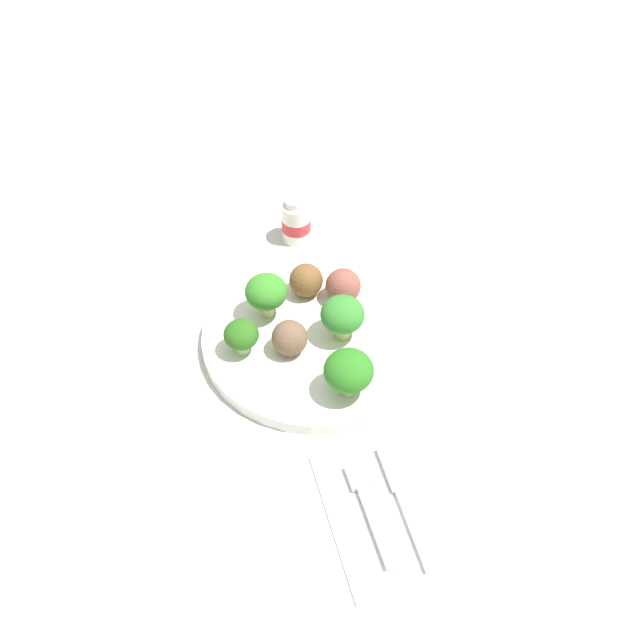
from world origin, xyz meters
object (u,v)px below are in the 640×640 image
plate (320,336)px  broccoli_floret_mid_right (240,333)px  broccoli_floret_far_rim (266,292)px  knife (404,499)px  broccoli_floret_front_left (342,315)px  fork (370,507)px  napkin (389,512)px  yogurt_bottle (296,221)px  meatball_mid_left (343,286)px  broccoli_floret_back_right (346,372)px  meatball_back_left (290,338)px  meatball_mid_right (306,280)px

plate → broccoli_floret_mid_right: size_ratio=6.46×
broccoli_floret_far_rim → knife: bearing=-168.3°
broccoli_floret_front_left → fork: size_ratio=0.46×
napkin → yogurt_bottle: yogurt_bottle is taller
broccoli_floret_far_rim → broccoli_floret_mid_right: bearing=134.7°
knife → yogurt_bottle: size_ratio=2.21×
meatball_mid_left → napkin: 0.30m
broccoli_floret_back_right → fork: bearing=169.8°
broccoli_floret_front_left → broccoli_floret_mid_right: size_ratio=1.29×
broccoli_floret_far_rim → broccoli_floret_mid_right: broccoli_floret_far_rim is taller
broccoli_floret_far_rim → meatball_mid_left: bearing=-91.7°
broccoli_floret_front_left → meatball_back_left: 0.07m
meatball_mid_left → knife: 0.29m
plate → meatball_back_left: meatball_back_left is taller
broccoli_floret_front_left → meatball_mid_right: bearing=11.6°
meatball_mid_left → fork: 0.29m
knife → napkin: bearing=108.3°
broccoli_floret_back_right → knife: bearing=-175.5°
broccoli_floret_far_rim → plate: bearing=-133.0°
knife → meatball_mid_right: bearing=0.6°
broccoli_floret_front_left → meatball_back_left: broccoli_floret_front_left is taller
broccoli_floret_mid_right → yogurt_bottle: bearing=-33.7°
broccoli_floret_mid_right → meatball_mid_left: size_ratio=1.00×
plate → broccoli_floret_front_left: broccoli_floret_front_left is taller
meatball_mid_right → napkin: meatball_mid_right is taller
broccoli_floret_front_left → broccoli_floret_mid_right: broccoli_floret_front_left is taller
napkin → fork: (0.01, 0.02, 0.00)m
broccoli_floret_front_left → broccoli_floret_far_rim: broccoli_floret_far_rim is taller
broccoli_floret_far_rim → knife: broccoli_floret_far_rim is taller
broccoli_floret_mid_right → plate: bearing=-92.6°
yogurt_bottle → broccoli_floret_back_right: bearing=173.3°
broccoli_floret_front_left → meatball_back_left: bearing=92.4°
broccoli_floret_front_left → meatball_mid_left: size_ratio=1.29×
meatball_back_left → napkin: size_ratio=0.25×
meatball_mid_right → napkin: size_ratio=0.25×
broccoli_floret_front_left → broccoli_floret_far_rim: (0.06, 0.07, 0.00)m
meatball_back_left → yogurt_bottle: yogurt_bottle is taller
meatball_mid_left → knife: size_ratio=0.30×
broccoli_floret_back_right → meatball_mid_left: 0.15m
broccoli_floret_front_left → meatball_mid_right: size_ratio=1.34×
meatball_mid_right → fork: bearing=173.8°
knife → plate: bearing=2.0°
broccoli_floret_front_left → meatball_mid_right: 0.09m
broccoli_floret_mid_right → napkin: (-0.25, -0.08, -0.04)m
plate → napkin: size_ratio=1.65×
broccoli_floret_far_rim → broccoli_floret_back_right: broccoli_floret_far_rim is taller
meatball_back_left → meatball_mid_right: same height
meatball_mid_left → broccoli_floret_back_right: bearing=161.5°
fork → knife: bearing=-94.3°
meatball_back_left → yogurt_bottle: bearing=-19.3°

